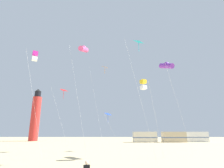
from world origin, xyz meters
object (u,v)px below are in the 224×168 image
rv_van_cream (145,137)px  rv_van_white (196,137)px  kite_box_gold (143,85)px  kite_box_magenta (35,56)px  kite_diamond_orange (104,71)px  kite_diamond_cyan (139,46)px  kite_tube_violet (166,66)px  kite_tube_rainbow (84,49)px  rv_van_tan (174,137)px  kite_diamond_scarlet (64,92)px  lighthouse_distant (35,116)px  kite_diamond_blue (108,115)px

rv_van_cream → rv_van_white: size_ratio=1.02×
kite_box_gold → rv_van_white: bearing=58.9°
kite_box_magenta → rv_van_white: size_ratio=1.89×
kite_diamond_orange → kite_box_magenta: (-7.96, -8.59, -1.13)m
kite_diamond_orange → rv_van_cream: 27.69m
kite_diamond_orange → kite_diamond_cyan: kite_diamond_orange is taller
kite_tube_violet → kite_tube_rainbow: (-11.21, -0.26, 2.33)m
kite_diamond_orange → rv_van_tan: kite_diamond_orange is taller
rv_van_cream → kite_diamond_scarlet: bearing=-123.7°
kite_diamond_cyan → kite_diamond_scarlet: (-9.95, 6.53, -3.84)m
lighthouse_distant → rv_van_tan: lighthouse_distant is taller
kite_box_magenta → lighthouse_distant: size_ratio=0.73×
kite_tube_rainbow → lighthouse_distant: size_ratio=0.86×
rv_van_cream → kite_box_magenta: bearing=-123.1°
kite_diamond_orange → rv_van_white: (25.56, 25.69, -11.32)m
kite_diamond_cyan → rv_van_tan: (13.97, 33.60, -10.62)m
kite_diamond_orange → kite_diamond_scarlet: kite_diamond_orange is taller
kite_diamond_orange → kite_diamond_cyan: size_ratio=1.06×
rv_van_tan → kite_diamond_cyan: bearing=-116.8°
kite_diamond_blue → kite_box_magenta: size_ratio=0.46×
kite_diamond_blue → rv_van_tan: (17.64, 23.52, -3.87)m
kite_diamond_cyan → kite_tube_rainbow: size_ratio=0.89×
kite_diamond_scarlet → rv_van_cream: kite_diamond_scarlet is taller
kite_diamond_orange → kite_diamond_cyan: bearing=-66.7°
kite_diamond_orange → kite_box_magenta: bearing=-132.8°
kite_tube_rainbow → kite_box_magenta: bearing=-156.9°
kite_box_gold → rv_van_tan: size_ratio=1.32×
kite_diamond_cyan → kite_box_gold: 4.48m
kite_diamond_orange → kite_diamond_scarlet: 8.08m
kite_diamond_orange → kite_diamond_scarlet: size_ratio=1.57×
rv_van_tan → kite_box_magenta: bearing=-133.7°
rv_van_white → rv_van_tan: bearing=-161.5°
kite_diamond_cyan → lighthouse_distant: 49.39m
rv_van_tan → rv_van_white: bearing=13.9°
kite_tube_violet → rv_van_cream: kite_tube_violet is taller
kite_diamond_cyan → kite_tube_violet: kite_diamond_cyan is taller
kite_diamond_cyan → kite_box_gold: kite_diamond_cyan is taller
kite_diamond_blue → rv_van_cream: size_ratio=0.86×
kite_box_magenta → rv_van_cream: 37.95m
kite_diamond_blue → kite_box_magenta: kite_box_magenta is taller
kite_box_magenta → rv_van_tan: bearing=50.5°
kite_diamond_orange → rv_van_cream: (10.29, 23.08, -11.32)m
lighthouse_distant → rv_van_cream: bearing=-11.7°
lighthouse_distant → rv_van_tan: 43.12m
kite_box_gold → kite_tube_violet: bearing=31.1°
rv_van_cream → kite_box_gold: bearing=-102.5°
kite_box_magenta → kite_diamond_scarlet: bearing=63.6°
rv_van_tan → kite_diamond_scarlet: bearing=-135.7°
kite_box_gold → kite_tube_violet: size_ratio=0.72×
kite_diamond_orange → kite_tube_rainbow: (-2.50, -6.26, 0.96)m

